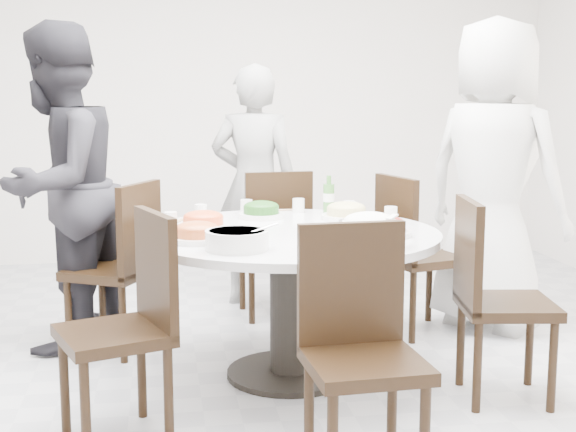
{
  "coord_description": "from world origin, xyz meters",
  "views": [
    {
      "loc": [
        -0.34,
        -3.81,
        1.45
      ],
      "look_at": [
        0.3,
        0.11,
        0.82
      ],
      "focal_mm": 50.0,
      "sensor_mm": 36.0,
      "label": 1
    }
  ],
  "objects": [
    {
      "name": "floor",
      "position": [
        0.0,
        0.0,
        0.0
      ],
      "size": [
        6.0,
        6.0,
        0.01
      ],
      "primitive_type": "cube",
      "color": "#B5B6BA",
      "rests_on": "ground"
    },
    {
      "name": "wall_back",
      "position": [
        0.0,
        3.0,
        1.4
      ],
      "size": [
        6.0,
        0.01,
        2.8
      ],
      "primitive_type": "cube",
      "color": "white",
      "rests_on": "ground"
    },
    {
      "name": "wall_front",
      "position": [
        0.0,
        -3.0,
        1.4
      ],
      "size": [
        6.0,
        0.01,
        2.8
      ],
      "primitive_type": "cube",
      "color": "white",
      "rests_on": "ground"
    },
    {
      "name": "dining_table",
      "position": [
        0.3,
        0.06,
        0.38
      ],
      "size": [
        1.5,
        1.5,
        0.75
      ],
      "primitive_type": "cylinder",
      "color": "silver",
      "rests_on": "floor"
    },
    {
      "name": "chair_ne",
      "position": [
        1.2,
        0.68,
        0.47
      ],
      "size": [
        0.51,
        0.51,
        0.95
      ],
      "primitive_type": "cube",
      "rotation": [
        0.0,
        0.0,
        1.83
      ],
      "color": "black",
      "rests_on": "floor"
    },
    {
      "name": "chair_n",
      "position": [
        0.37,
        1.19,
        0.47
      ],
      "size": [
        0.45,
        0.45,
        0.95
      ],
      "primitive_type": "cube",
      "rotation": [
        0.0,
        0.0,
        3.21
      ],
      "color": "black",
      "rests_on": "floor"
    },
    {
      "name": "chair_nw",
      "position": [
        -0.62,
        0.62,
        0.47
      ],
      "size": [
        0.57,
        0.57,
        0.95
      ],
      "primitive_type": "cube",
      "rotation": [
        0.0,
        0.0,
        4.22
      ],
      "color": "black",
      "rests_on": "floor"
    },
    {
      "name": "chair_sw",
      "position": [
        -0.54,
        -0.56,
        0.47
      ],
      "size": [
        0.54,
        0.54,
        0.95
      ],
      "primitive_type": "cube",
      "rotation": [
        0.0,
        0.0,
        5.05
      ],
      "color": "black",
      "rests_on": "floor"
    },
    {
      "name": "chair_s",
      "position": [
        0.39,
        -1.07,
        0.47
      ],
      "size": [
        0.44,
        0.44,
        0.95
      ],
      "primitive_type": "cube",
      "rotation": [
        0.0,
        0.0,
        6.34
      ],
      "color": "black",
      "rests_on": "floor"
    },
    {
      "name": "chair_se",
      "position": [
        1.25,
        -0.4,
        0.47
      ],
      "size": [
        0.48,
        0.48,
        0.95
      ],
      "primitive_type": "cube",
      "rotation": [
        0.0,
        0.0,
        7.7
      ],
      "color": "black",
      "rests_on": "floor"
    },
    {
      "name": "diner_right",
      "position": [
        1.64,
        0.7,
        0.94
      ],
      "size": [
        1.04,
        1.08,
        1.87
      ],
      "primitive_type": "imported",
      "rotation": [
        0.0,
        0.0,
        2.25
      ],
      "color": "silver",
      "rests_on": "floor"
    },
    {
      "name": "diner_middle",
      "position": [
        0.29,
        1.5,
        0.81
      ],
      "size": [
        0.67,
        0.54,
        1.61
      ],
      "primitive_type": "imported",
      "rotation": [
        0.0,
        0.0,
        2.85
      ],
      "color": "black",
      "rests_on": "floor"
    },
    {
      "name": "diner_left",
      "position": [
        -0.9,
        0.75,
        0.91
      ],
      "size": [
        1.0,
        1.09,
        1.82
      ],
      "primitive_type": "imported",
      "rotation": [
        0.0,
        0.0,
        4.27
      ],
      "color": "black",
      "rests_on": "floor"
    },
    {
      "name": "dish_greens",
      "position": [
        0.21,
        0.5,
        0.78
      ],
      "size": [
        0.25,
        0.25,
        0.06
      ],
      "primitive_type": "cylinder",
      "color": "white",
      "rests_on": "dining_table"
    },
    {
      "name": "dish_pale",
      "position": [
        0.66,
        0.38,
        0.79
      ],
      "size": [
        0.27,
        0.27,
        0.07
      ],
      "primitive_type": "cylinder",
      "color": "white",
      "rests_on": "dining_table"
    },
    {
      "name": "dish_orange",
      "position": [
        -0.12,
        0.19,
        0.79
      ],
      "size": [
        0.26,
        0.26,
        0.07
      ],
      "primitive_type": "cylinder",
      "color": "white",
      "rests_on": "dining_table"
    },
    {
      "name": "dish_redbrown",
      "position": [
        0.72,
        -0.13,
        0.78
      ],
      "size": [
        0.28,
        0.28,
        0.07
      ],
      "primitive_type": "cylinder",
      "color": "white",
      "rests_on": "dining_table"
    },
    {
      "name": "dish_tofu",
      "position": [
        -0.17,
        -0.14,
        0.78
      ],
      "size": [
        0.26,
        0.26,
        0.07
      ],
      "primitive_type": "cylinder",
      "color": "white",
      "rests_on": "dining_table"
    },
    {
      "name": "rice_bowl",
      "position": [
        0.58,
        -0.39,
        0.81
      ],
      "size": [
        0.27,
        0.27,
        0.12
      ],
      "primitive_type": "cylinder",
      "color": "silver",
      "rests_on": "dining_table"
    },
    {
      "name": "soup_bowl",
      "position": [
        -0.01,
        -0.35,
        0.79
      ],
      "size": [
        0.28,
        0.28,
        0.09
      ],
      "primitive_type": "cylinder",
      "color": "white",
      "rests_on": "dining_table"
    },
    {
      "name": "beverage_bottle",
      "position": [
        0.6,
        0.57,
        0.86
      ],
      "size": [
        0.06,
        0.06,
        0.22
      ],
      "primitive_type": "cylinder",
      "color": "#3C7830",
      "rests_on": "dining_table"
    },
    {
      "name": "tea_cups",
      "position": [
        0.33,
        0.64,
        0.79
      ],
      "size": [
        0.07,
        0.07,
        0.08
      ],
      "primitive_type": "cylinder",
      "color": "white",
      "rests_on": "dining_table"
    },
    {
      "name": "chopsticks",
      "position": [
        0.27,
        0.76,
        0.76
      ],
      "size": [
        0.24,
        0.04,
        0.01
      ],
      "primitive_type": null,
      "color": "tan",
      "rests_on": "dining_table"
    }
  ]
}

